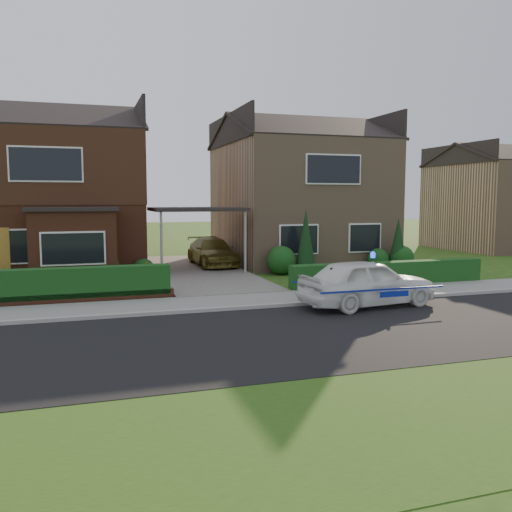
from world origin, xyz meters
name	(u,v)px	position (x,y,z in m)	size (l,w,h in m)	color
ground	(293,335)	(0.00, 0.00, 0.00)	(120.00, 120.00, 0.00)	#234412
road	(293,335)	(0.00, 0.00, 0.00)	(60.00, 6.00, 0.02)	black
kerb	(254,307)	(0.00, 3.05, 0.06)	(60.00, 0.16, 0.12)	#9E9993
sidewalk	(244,301)	(0.00, 4.10, 0.05)	(60.00, 2.00, 0.10)	slate
grass_verge	(421,417)	(0.00, -5.00, 0.00)	(60.00, 4.00, 0.01)	#234412
driveway	(198,271)	(0.00, 11.00, 0.06)	(3.80, 12.00, 0.12)	#666059
house_left	(53,183)	(-5.78, 13.90, 3.81)	(7.50, 9.53, 7.25)	brown
house_right	(298,188)	(5.80, 13.99, 3.66)	(7.50, 8.06, 7.25)	#95765B
carport_link	(197,210)	(0.00, 10.95, 2.66)	(3.80, 3.00, 2.77)	black
dwarf_wall	(42,301)	(-5.80, 5.30, 0.18)	(7.70, 0.25, 0.36)	brown
hedge_left	(43,306)	(-5.80, 5.45, 0.00)	(7.50, 0.55, 0.90)	#123916
hedge_right	(388,287)	(5.80, 5.35, 0.00)	(7.50, 0.55, 0.80)	#123916
shrub_left_mid	(101,266)	(-4.00, 9.30, 0.66)	(1.32, 1.32, 1.32)	#123916
shrub_left_near	(144,269)	(-2.40, 9.60, 0.42)	(0.84, 0.84, 0.84)	#123916
shrub_right_near	(281,260)	(3.20, 9.40, 0.60)	(1.20, 1.20, 1.20)	#123916
shrub_right_mid	(378,259)	(7.80, 9.50, 0.48)	(0.96, 0.96, 0.96)	#123916
shrub_right_far	(402,258)	(8.80, 9.20, 0.54)	(1.08, 1.08, 1.08)	#123916
conifer_a	(306,243)	(4.20, 9.20, 1.30)	(0.90, 0.90, 2.60)	black
conifer_b	(398,245)	(8.60, 9.20, 1.10)	(0.90, 0.90, 2.20)	black
neighbour_right	(498,207)	(20.00, 16.00, 2.60)	(6.50, 7.00, 5.20)	#95765B
police_car	(367,283)	(3.26, 2.40, 0.70)	(3.79, 4.29, 1.57)	white
driveway_car	(212,252)	(1.00, 12.48, 0.73)	(1.71, 4.20, 1.22)	brown
potted_plant_b	(143,272)	(-2.50, 9.00, 0.39)	(0.43, 0.34, 0.77)	gray
potted_plant_c	(153,285)	(-2.50, 6.00, 0.37)	(0.41, 0.41, 0.73)	gray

